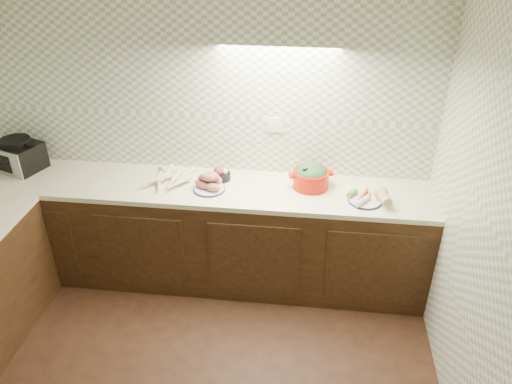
# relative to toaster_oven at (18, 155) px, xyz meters

# --- Properties ---
(room) EXTENTS (3.60, 3.60, 2.60)m
(room) POSITION_rel_toaster_oven_xyz_m (1.56, -1.61, 0.60)
(room) COLOR black
(room) RESTS_ON ground
(counter) EXTENTS (3.60, 3.60, 0.90)m
(counter) POSITION_rel_toaster_oven_xyz_m (0.88, -0.92, -0.57)
(counter) COLOR black
(counter) RESTS_ON ground
(toaster_oven) EXTENTS (0.45, 0.40, 0.27)m
(toaster_oven) POSITION_rel_toaster_oven_xyz_m (0.00, 0.00, 0.00)
(toaster_oven) COLOR black
(toaster_oven) RESTS_ON counter
(parsnip_pile) EXTENTS (0.44, 0.43, 0.08)m
(parsnip_pile) POSITION_rel_toaster_oven_xyz_m (1.29, -0.08, -0.09)
(parsnip_pile) COLOR beige
(parsnip_pile) RESTS_ON counter
(sweet_potato_plate) EXTENTS (0.26, 0.25, 0.15)m
(sweet_potato_plate) POSITION_rel_toaster_oven_xyz_m (1.64, -0.15, -0.07)
(sweet_potato_plate) COLOR #131B45
(sweet_potato_plate) RESTS_ON counter
(onion_bowl) EXTENTS (0.15, 0.15, 0.12)m
(onion_bowl) POSITION_rel_toaster_oven_xyz_m (1.69, 0.01, -0.08)
(onion_bowl) COLOR black
(onion_bowl) RESTS_ON counter
(dutch_oven) EXTENTS (0.35, 0.34, 0.19)m
(dutch_oven) POSITION_rel_toaster_oven_xyz_m (2.41, -0.02, -0.03)
(dutch_oven) COLOR #BD0F00
(dutch_oven) RESTS_ON counter
(veg_plate) EXTENTS (0.32, 0.27, 0.12)m
(veg_plate) POSITION_rel_toaster_oven_xyz_m (2.87, -0.18, -0.08)
(veg_plate) COLOR #131B45
(veg_plate) RESTS_ON counter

